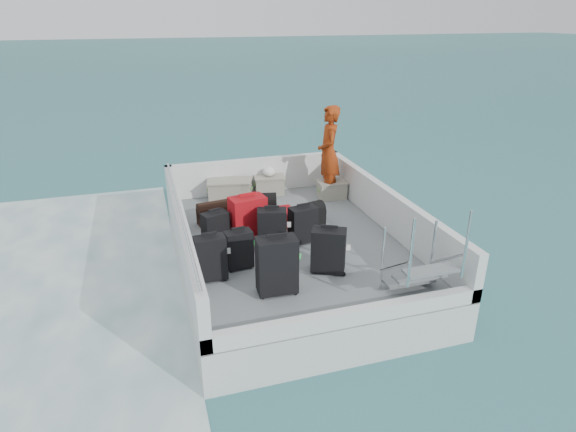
% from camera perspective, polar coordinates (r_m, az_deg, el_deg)
% --- Properties ---
extents(ground, '(160.00, 160.00, 0.00)m').
position_cam_1_polar(ground, '(8.22, 0.25, -6.67)').
color(ground, '#175152').
rests_on(ground, ground).
extents(ferry_hull, '(3.60, 5.00, 0.60)m').
position_cam_1_polar(ferry_hull, '(8.08, 0.26, -4.82)').
color(ferry_hull, silver).
rests_on(ferry_hull, ground).
extents(deck, '(3.30, 4.70, 0.02)m').
position_cam_1_polar(deck, '(7.94, 0.26, -2.84)').
color(deck, slate).
rests_on(deck, ferry_hull).
extents(deck_fittings, '(3.60, 5.00, 0.90)m').
position_cam_1_polar(deck_fittings, '(7.60, 3.48, -0.93)').
color(deck_fittings, silver).
rests_on(deck_fittings, deck).
extents(suitcase_0, '(0.43, 0.25, 0.66)m').
position_cam_1_polar(suitcase_0, '(6.72, -9.15, -5.02)').
color(suitcase_0, black).
rests_on(suitcase_0, deck).
extents(suitcase_1, '(0.41, 0.26, 0.58)m').
position_cam_1_polar(suitcase_1, '(6.98, -5.83, -4.03)').
color(suitcase_1, black).
rests_on(suitcase_1, deck).
extents(suitcase_2, '(0.46, 0.36, 0.58)m').
position_cam_1_polar(suitcase_2, '(7.66, -8.56, -1.64)').
color(suitcase_2, black).
rests_on(suitcase_2, deck).
extents(suitcase_3, '(0.54, 0.33, 0.79)m').
position_cam_1_polar(suitcase_3, '(6.31, -1.33, -5.96)').
color(suitcase_3, black).
rests_on(suitcase_3, deck).
extents(suitcase_4, '(0.50, 0.37, 0.66)m').
position_cam_1_polar(suitcase_4, '(7.49, -1.90, -1.61)').
color(suitcase_4, black).
rests_on(suitcase_4, deck).
extents(suitcase_5, '(0.61, 0.43, 0.76)m').
position_cam_1_polar(suitcase_5, '(7.74, -4.76, -0.42)').
color(suitcase_5, '#B10D11').
rests_on(suitcase_5, deck).
extents(suitcase_6, '(0.55, 0.47, 0.66)m').
position_cam_1_polar(suitcase_6, '(6.87, 4.82, -4.14)').
color(suitcase_6, black).
rests_on(suitcase_6, deck).
extents(suitcase_7, '(0.47, 0.31, 0.61)m').
position_cam_1_polar(suitcase_7, '(7.71, 1.79, -1.09)').
color(suitcase_7, black).
rests_on(suitcase_7, deck).
extents(suitcase_8, '(0.70, 0.48, 0.27)m').
position_cam_1_polar(suitcase_8, '(8.40, -1.57, -0.25)').
color(suitcase_8, '#B10D11').
rests_on(suitcase_8, deck).
extents(duffel_0, '(0.60, 0.39, 0.32)m').
position_cam_1_polar(duffel_0, '(8.55, -8.75, 0.10)').
color(duffel_0, black).
rests_on(duffel_0, deck).
extents(duffel_1, '(0.51, 0.39, 0.32)m').
position_cam_1_polar(duffel_1, '(8.84, -2.87, 1.14)').
color(duffel_1, black).
rests_on(duffel_1, deck).
extents(duffel_2, '(0.49, 0.40, 0.32)m').
position_cam_1_polar(duffel_2, '(8.43, 2.79, -0.00)').
color(duffel_2, black).
rests_on(duffel_2, deck).
extents(crate_0, '(0.70, 0.54, 0.38)m').
position_cam_1_polar(crate_0, '(9.60, -7.51, 2.95)').
color(crate_0, gray).
rests_on(crate_0, deck).
extents(crate_1, '(0.72, 0.60, 0.37)m').
position_cam_1_polar(crate_1, '(9.64, -6.24, 3.09)').
color(crate_1, gray).
rests_on(crate_1, deck).
extents(crate_2, '(0.62, 0.47, 0.35)m').
position_cam_1_polar(crate_2, '(9.88, -2.23, 3.64)').
color(crate_2, gray).
rests_on(crate_2, deck).
extents(crate_3, '(0.56, 0.40, 0.32)m').
position_cam_1_polar(crate_3, '(9.68, 5.22, 3.07)').
color(crate_3, gray).
rests_on(crate_3, deck).
extents(yellow_bag, '(0.28, 0.26, 0.22)m').
position_cam_1_polar(yellow_bag, '(9.86, 4.95, 3.13)').
color(yellow_bag, yellow).
rests_on(yellow_bag, deck).
extents(white_bag, '(0.24, 0.24, 0.18)m').
position_cam_1_polar(white_bag, '(9.80, -2.25, 5.09)').
color(white_bag, white).
rests_on(white_bag, crate_2).
extents(passenger, '(0.57, 0.76, 1.84)m').
position_cam_1_polar(passenger, '(9.48, 4.84, 7.46)').
color(passenger, '#CB4213').
rests_on(passenger, deck).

